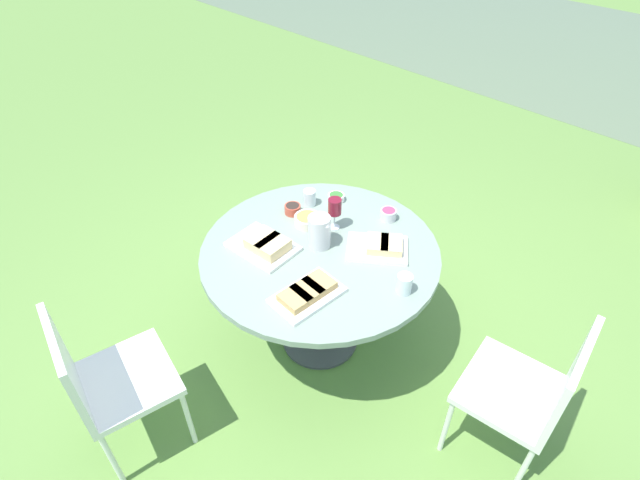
{
  "coord_description": "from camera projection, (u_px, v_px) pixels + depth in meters",
  "views": [
    {
      "loc": [
        1.42,
        -1.4,
        2.44
      ],
      "look_at": [
        0.0,
        0.0,
        0.8
      ],
      "focal_mm": 28.0,
      "sensor_mm": 36.0,
      "label": 1
    }
  ],
  "objects": [
    {
      "name": "ground_plane",
      "position": [
        320.0,
        339.0,
        3.09
      ],
      "size": [
        40.0,
        40.0,
        0.0
      ],
      "primitive_type": "plane",
      "color": "#668E42"
    },
    {
      "name": "dining_table",
      "position": [
        320.0,
        263.0,
        2.69
      ],
      "size": [
        1.26,
        1.26,
        0.74
      ],
      "color": "#4C4C51",
      "rests_on": "ground_plane"
    },
    {
      "name": "chair_near_left",
      "position": [
        105.0,
        378.0,
        2.25
      ],
      "size": [
        0.51,
        0.49,
        0.89
      ],
      "color": "white",
      "rests_on": "ground_plane"
    },
    {
      "name": "chair_near_right",
      "position": [
        532.0,
        390.0,
        2.2
      ],
      "size": [
        0.48,
        0.5,
        0.89
      ],
      "color": "white",
      "rests_on": "ground_plane"
    },
    {
      "name": "water_pitcher",
      "position": [
        319.0,
        232.0,
        2.59
      ],
      "size": [
        0.13,
        0.12,
        0.18
      ],
      "color": "silver",
      "rests_on": "dining_table"
    },
    {
      "name": "wine_glass",
      "position": [
        335.0,
        208.0,
        2.67
      ],
      "size": [
        0.07,
        0.07,
        0.19
      ],
      "color": "silver",
      "rests_on": "dining_table"
    },
    {
      "name": "platter_bread_main",
      "position": [
        381.0,
        247.0,
        2.6
      ],
      "size": [
        0.39,
        0.37,
        0.06
      ],
      "color": "white",
      "rests_on": "dining_table"
    },
    {
      "name": "platter_charcuterie",
      "position": [
        265.0,
        245.0,
        2.6
      ],
      "size": [
        0.37,
        0.28,
        0.08
      ],
      "color": "white",
      "rests_on": "dining_table"
    },
    {
      "name": "platter_sandwich_side",
      "position": [
        307.0,
        293.0,
        2.34
      ],
      "size": [
        0.22,
        0.34,
        0.06
      ],
      "color": "white",
      "rests_on": "dining_table"
    },
    {
      "name": "bowl_fries",
      "position": [
        307.0,
        220.0,
        2.77
      ],
      "size": [
        0.15,
        0.15,
        0.05
      ],
      "color": "beige",
      "rests_on": "dining_table"
    },
    {
      "name": "bowl_salad",
      "position": [
        336.0,
        197.0,
        2.95
      ],
      "size": [
        0.1,
        0.1,
        0.04
      ],
      "color": "white",
      "rests_on": "dining_table"
    },
    {
      "name": "bowl_olives",
      "position": [
        293.0,
        209.0,
        2.85
      ],
      "size": [
        0.09,
        0.09,
        0.05
      ],
      "color": "#B74733",
      "rests_on": "dining_table"
    },
    {
      "name": "bowl_dip_red",
      "position": [
        388.0,
        214.0,
        2.8
      ],
      "size": [
        0.09,
        0.09,
        0.06
      ],
      "color": "silver",
      "rests_on": "dining_table"
    },
    {
      "name": "cup_water_near",
      "position": [
        310.0,
        198.0,
        2.9
      ],
      "size": [
        0.07,
        0.07,
        0.09
      ],
      "color": "silver",
      "rests_on": "dining_table"
    },
    {
      "name": "cup_water_far",
      "position": [
        404.0,
        284.0,
        2.35
      ],
      "size": [
        0.08,
        0.08,
        0.1
      ],
      "color": "silver",
      "rests_on": "dining_table"
    }
  ]
}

